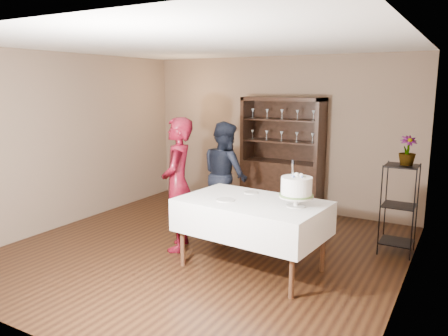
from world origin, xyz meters
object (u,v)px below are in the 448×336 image
Objects in this scene: plant_etagere at (399,205)px; cake_table at (252,217)px; woman at (178,184)px; cake at (296,188)px; man at (225,175)px; potted_plant at (407,151)px; china_hutch at (282,174)px.

plant_etagere reaches higher than cake_table.
woman is 1.72m from cake.
potted_plant is at bearing -142.68° from man.
woman reaches higher than cake.
cake_table is at bearing 164.26° from man.
china_hutch is 1.30m from man.
cake_table is 1.08× the size of man.
woman is 1.16m from man.
china_hutch is at bearing 104.30° from cake_table.
china_hutch reaches higher than man.
man is 3.10× the size of cake.
china_hutch is 1.67× the size of plant_etagere.
cake_table is 1.19m from woman.
woman is 3.01m from potted_plant.
potted_plant is at bearing -26.00° from china_hutch.
man is at bearing 142.40° from cake.
cake is 1.74m from potted_plant.
cake is at bearing -122.77° from plant_etagere.
potted_plant is (2.58, 0.17, 0.55)m from man.
cake_table is at bearing -179.07° from cake.
plant_etagere is 2.24× the size of cake.
man is at bearing 130.63° from cake_table.
man is (-2.53, -0.15, 0.18)m from plant_etagere.
man is at bearing -176.56° from plant_etagere.
potted_plant is (1.50, 1.43, 0.72)m from cake_table.
cake is (0.55, 0.01, 0.41)m from cake_table.
plant_etagere is 2.55m from man.
man reaches higher than potted_plant.
china_hutch is at bearing -77.06° from man.
woman reaches higher than cake_table.
china_hutch is 1.12× the size of woman.
plant_etagere is at bearing -142.92° from man.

